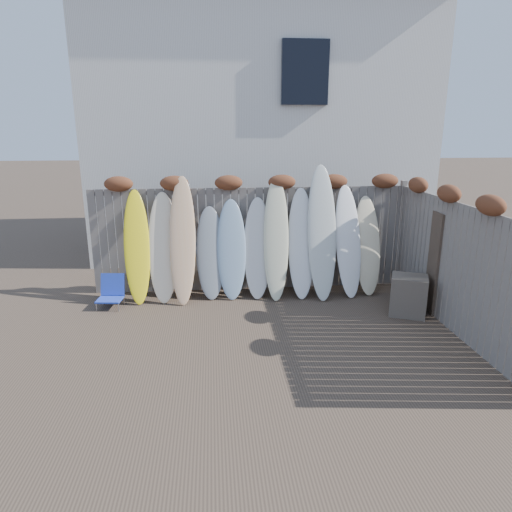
{
  "coord_description": "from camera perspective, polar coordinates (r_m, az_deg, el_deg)",
  "views": [
    {
      "loc": [
        -0.71,
        -6.16,
        3.1
      ],
      "look_at": [
        0.0,
        1.2,
        1.0
      ],
      "focal_mm": 32.0,
      "sensor_mm": 36.0,
      "label": 1
    }
  ],
  "objects": [
    {
      "name": "surfboard_0",
      "position": [
        8.52,
        -14.67,
        1.11
      ],
      "size": [
        0.52,
        0.75,
        2.02
      ],
      "primitive_type": "ellipsoid",
      "rotation": [
        -0.31,
        0.0,
        0.09
      ],
      "color": "yellow",
      "rests_on": "ground"
    },
    {
      "name": "house",
      "position": [
        12.72,
        -0.05,
        16.3
      ],
      "size": [
        8.5,
        5.5,
        6.33
      ],
      "color": "silver",
      "rests_on": "ground"
    },
    {
      "name": "surfboard_8",
      "position": [
        8.53,
        8.24,
        2.94
      ],
      "size": [
        0.57,
        0.88,
        2.44
      ],
      "primitive_type": "ellipsoid",
      "rotation": [
        -0.31,
        0.0,
        -0.05
      ],
      "color": "silver",
      "rests_on": "ground"
    },
    {
      "name": "surfboard_3",
      "position": [
        8.51,
        -5.72,
        0.39
      ],
      "size": [
        0.54,
        0.62,
        1.68
      ],
      "primitive_type": "ellipsoid",
      "rotation": [
        -0.31,
        0.0,
        0.02
      ],
      "color": "gray",
      "rests_on": "ground"
    },
    {
      "name": "back_fence",
      "position": [
        8.8,
        -0.36,
        3.28
      ],
      "size": [
        6.05,
        0.28,
        2.24
      ],
      "color": "slate",
      "rests_on": "ground"
    },
    {
      "name": "surfboard_5",
      "position": [
        8.51,
        0.19,
        1.01
      ],
      "size": [
        0.57,
        0.71,
        1.84
      ],
      "primitive_type": "ellipsoid",
      "rotation": [
        -0.31,
        0.0,
        -0.1
      ],
      "color": "silver",
      "rests_on": "ground"
    },
    {
      "name": "ground",
      "position": [
        6.93,
        0.97,
        -10.71
      ],
      "size": [
        80.0,
        80.0,
        0.0
      ],
      "primitive_type": "plane",
      "color": "#493A2D"
    },
    {
      "name": "surfboard_2",
      "position": [
        8.34,
        -9.16,
        1.96
      ],
      "size": [
        0.5,
        0.81,
        2.25
      ],
      "primitive_type": "ellipsoid",
      "rotation": [
        -0.31,
        0.0,
        -0.04
      ],
      "color": "#EBA67E",
      "rests_on": "ground"
    },
    {
      "name": "surfboard_4",
      "position": [
        8.49,
        -3.08,
        0.84
      ],
      "size": [
        0.56,
        0.67,
        1.81
      ],
      "primitive_type": "ellipsoid",
      "rotation": [
        -0.31,
        0.0,
        -0.03
      ],
      "color": "#809CB8",
      "rests_on": "ground"
    },
    {
      "name": "right_fence",
      "position": [
        7.66,
        23.64,
        -0.31
      ],
      "size": [
        0.28,
        4.4,
        2.24
      ],
      "color": "slate",
      "rests_on": "ground"
    },
    {
      "name": "surfboard_9",
      "position": [
        8.75,
        11.44,
        1.83
      ],
      "size": [
        0.54,
        0.76,
        2.06
      ],
      "primitive_type": "ellipsoid",
      "rotation": [
        -0.31,
        0.0,
        0.07
      ],
      "color": "white",
      "rests_on": "ground"
    },
    {
      "name": "wooden_crate",
      "position": [
        8.19,
        18.51,
        -4.7
      ],
      "size": [
        0.73,
        0.68,
        0.68
      ],
      "primitive_type": "cube",
      "rotation": [
        0.0,
        0.0,
        -0.41
      ],
      "color": "#695A4F",
      "rests_on": "ground"
    },
    {
      "name": "beach_chair",
      "position": [
        8.56,
        -17.63,
        -4.29
      ],
      "size": [
        0.47,
        0.5,
        0.56
      ],
      "color": "blue",
      "rests_on": "ground"
    },
    {
      "name": "surfboard_7",
      "position": [
        8.56,
        5.69,
        1.6
      ],
      "size": [
        0.55,
        0.75,
        2.01
      ],
      "primitive_type": "ellipsoid",
      "rotation": [
        -0.31,
        0.0,
        -0.07
      ],
      "color": "white",
      "rests_on": "ground"
    },
    {
      "name": "surfboard_6",
      "position": [
        8.44,
        2.53,
        2.15
      ],
      "size": [
        0.54,
        0.82,
        2.21
      ],
      "primitive_type": "ellipsoid",
      "rotation": [
        -0.31,
        0.0,
        -0.1
      ],
      "color": "beige",
      "rests_on": "ground"
    },
    {
      "name": "lattice_panel",
      "position": [
        8.6,
        20.47,
        -0.17
      ],
      "size": [
        0.17,
        1.16,
        1.75
      ],
      "primitive_type": "cube",
      "rotation": [
        0.0,
        0.0,
        -0.11
      ],
      "color": "#4C3C2E",
      "rests_on": "ground"
    },
    {
      "name": "surfboard_1",
      "position": [
        8.48,
        -11.53,
        1.07
      ],
      "size": [
        0.54,
        0.7,
        1.96
      ],
      "primitive_type": "ellipsoid",
      "rotation": [
        -0.31,
        0.0,
        -0.0
      ],
      "color": "#F6E1BF",
      "rests_on": "ground"
    },
    {
      "name": "surfboard_10",
      "position": [
        8.95,
        13.74,
        1.29
      ],
      "size": [
        0.5,
        0.66,
        1.84
      ],
      "primitive_type": "ellipsoid",
      "rotation": [
        -0.31,
        0.0,
        0.0
      ],
      "color": "beige",
      "rests_on": "ground"
    }
  ]
}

